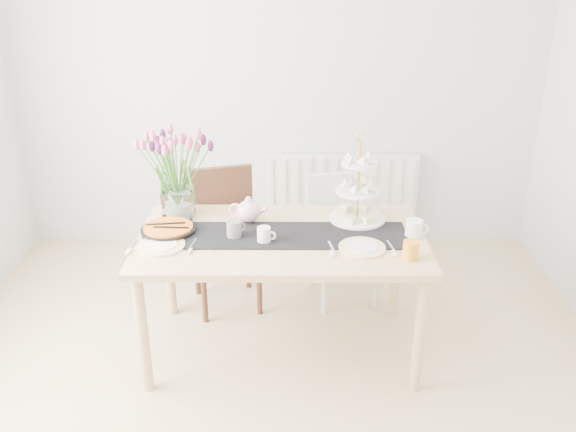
{
  "coord_description": "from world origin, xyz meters",
  "views": [
    {
      "loc": [
        0.09,
        -2.31,
        2.22
      ],
      "look_at": [
        0.09,
        0.71,
        0.89
      ],
      "focal_mm": 38.0,
      "sensor_mm": 36.0,
      "label": 1
    }
  ],
  "objects_px": {
    "tulip_vase": "(176,161)",
    "plate_left": "(161,246)",
    "radiator": "(341,192)",
    "cake_stand": "(358,198)",
    "mug_grey": "(234,229)",
    "mug_orange": "(411,250)",
    "teapot": "(249,211)",
    "tart_tin": "(168,229)",
    "dining_table": "(282,248)",
    "chair_brown": "(223,227)",
    "plate_right": "(362,248)",
    "cream_jug": "(414,228)",
    "chair_white": "(341,228)",
    "mug_white": "(264,235)"
  },
  "relations": [
    {
      "from": "radiator",
      "to": "mug_orange",
      "type": "relative_size",
      "value": 12.12
    },
    {
      "from": "dining_table",
      "to": "mug_white",
      "type": "relative_size",
      "value": 18.11
    },
    {
      "from": "cake_stand",
      "to": "tart_tin",
      "type": "height_order",
      "value": "cake_stand"
    },
    {
      "from": "mug_white",
      "to": "mug_orange",
      "type": "height_order",
      "value": "mug_orange"
    },
    {
      "from": "chair_brown",
      "to": "radiator",
      "type": "bearing_deg",
      "value": 29.73
    },
    {
      "from": "radiator",
      "to": "mug_white",
      "type": "xyz_separation_m",
      "value": [
        -0.55,
        -1.51,
        0.34
      ]
    },
    {
      "from": "dining_table",
      "to": "tart_tin",
      "type": "bearing_deg",
      "value": 176.0
    },
    {
      "from": "teapot",
      "to": "mug_orange",
      "type": "bearing_deg",
      "value": -14.07
    },
    {
      "from": "dining_table",
      "to": "chair_white",
      "type": "xyz_separation_m",
      "value": [
        0.39,
        0.68,
        -0.19
      ]
    },
    {
      "from": "plate_right",
      "to": "chair_brown",
      "type": "bearing_deg",
      "value": 138.09
    },
    {
      "from": "tulip_vase",
      "to": "cake_stand",
      "type": "height_order",
      "value": "tulip_vase"
    },
    {
      "from": "tart_tin",
      "to": "plate_left",
      "type": "xyz_separation_m",
      "value": [
        -0.01,
        -0.18,
        -0.01
      ]
    },
    {
      "from": "tulip_vase",
      "to": "plate_left",
      "type": "height_order",
      "value": "tulip_vase"
    },
    {
      "from": "teapot",
      "to": "plate_left",
      "type": "relative_size",
      "value": 0.9
    },
    {
      "from": "dining_table",
      "to": "plate_right",
      "type": "height_order",
      "value": "plate_right"
    },
    {
      "from": "dining_table",
      "to": "chair_brown",
      "type": "bearing_deg",
      "value": 124.15
    },
    {
      "from": "mug_grey",
      "to": "tulip_vase",
      "type": "bearing_deg",
      "value": 103.91
    },
    {
      "from": "dining_table",
      "to": "mug_orange",
      "type": "height_order",
      "value": "mug_orange"
    },
    {
      "from": "cream_jug",
      "to": "plate_right",
      "type": "bearing_deg",
      "value": -132.27
    },
    {
      "from": "chair_white",
      "to": "tart_tin",
      "type": "height_order",
      "value": "chair_white"
    },
    {
      "from": "tulip_vase",
      "to": "plate_right",
      "type": "height_order",
      "value": "tulip_vase"
    },
    {
      "from": "chair_brown",
      "to": "cake_stand",
      "type": "height_order",
      "value": "cake_stand"
    },
    {
      "from": "radiator",
      "to": "teapot",
      "type": "distance_m",
      "value": 1.45
    },
    {
      "from": "chair_brown",
      "to": "plate_right",
      "type": "distance_m",
      "value": 1.14
    },
    {
      "from": "tulip_vase",
      "to": "teapot",
      "type": "xyz_separation_m",
      "value": [
        0.42,
        -0.09,
        -0.28
      ]
    },
    {
      "from": "dining_table",
      "to": "cake_stand",
      "type": "height_order",
      "value": "cake_stand"
    },
    {
      "from": "dining_table",
      "to": "chair_brown",
      "type": "xyz_separation_m",
      "value": [
        -0.4,
        0.58,
        -0.14
      ]
    },
    {
      "from": "mug_grey",
      "to": "mug_orange",
      "type": "distance_m",
      "value": 0.97
    },
    {
      "from": "mug_white",
      "to": "plate_left",
      "type": "bearing_deg",
      "value": -162.03
    },
    {
      "from": "teapot",
      "to": "cake_stand",
      "type": "bearing_deg",
      "value": 16.4
    },
    {
      "from": "mug_white",
      "to": "mug_orange",
      "type": "relative_size",
      "value": 0.89
    },
    {
      "from": "tulip_vase",
      "to": "cake_stand",
      "type": "xyz_separation_m",
      "value": [
        1.06,
        -0.06,
        -0.21
      ]
    },
    {
      "from": "cream_jug",
      "to": "plate_left",
      "type": "bearing_deg",
      "value": -154.08
    },
    {
      "from": "mug_grey",
      "to": "mug_white",
      "type": "distance_m",
      "value": 0.18
    },
    {
      "from": "mug_grey",
      "to": "plate_right",
      "type": "relative_size",
      "value": 0.39
    },
    {
      "from": "tart_tin",
      "to": "radiator",
      "type": "bearing_deg",
      "value": 51.86
    },
    {
      "from": "radiator",
      "to": "teapot",
      "type": "xyz_separation_m",
      "value": [
        -0.64,
        -1.25,
        0.37
      ]
    },
    {
      "from": "chair_brown",
      "to": "mug_grey",
      "type": "relative_size",
      "value": 9.32
    },
    {
      "from": "radiator",
      "to": "cake_stand",
      "type": "distance_m",
      "value": 1.3
    },
    {
      "from": "cream_jug",
      "to": "tulip_vase",
      "type": "bearing_deg",
      "value": -171.18
    },
    {
      "from": "teapot",
      "to": "mug_grey",
      "type": "bearing_deg",
      "value": -95.43
    },
    {
      "from": "mug_orange",
      "to": "plate_left",
      "type": "xyz_separation_m",
      "value": [
        -1.31,
        0.13,
        -0.04
      ]
    },
    {
      "from": "cake_stand",
      "to": "mug_grey",
      "type": "height_order",
      "value": "cake_stand"
    },
    {
      "from": "chair_white",
      "to": "mug_white",
      "type": "bearing_deg",
      "value": -135.59
    },
    {
      "from": "plate_right",
      "to": "radiator",
      "type": "bearing_deg",
      "value": 89.32
    },
    {
      "from": "dining_table",
      "to": "tulip_vase",
      "type": "xyz_separation_m",
      "value": [
        -0.61,
        0.27,
        0.42
      ]
    },
    {
      "from": "mug_grey",
      "to": "dining_table",
      "type": "bearing_deg",
      "value": -33.06
    },
    {
      "from": "tart_tin",
      "to": "mug_orange",
      "type": "bearing_deg",
      "value": -13.6
    },
    {
      "from": "plate_right",
      "to": "teapot",
      "type": "bearing_deg",
      "value": 151.3
    },
    {
      "from": "chair_white",
      "to": "plate_left",
      "type": "relative_size",
      "value": 3.32
    }
  ]
}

